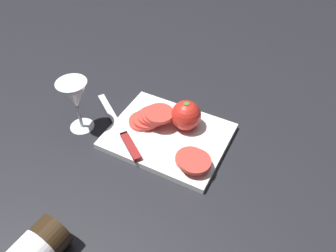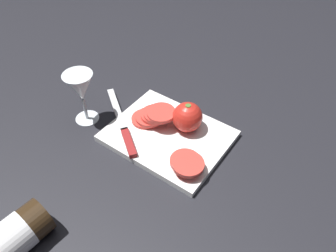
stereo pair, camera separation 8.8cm
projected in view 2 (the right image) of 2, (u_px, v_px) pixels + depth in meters
ground_plane at (174, 135)px, 0.92m from camera, size 3.00×3.00×0.00m
cutting_board at (168, 136)px, 0.91m from camera, size 0.32×0.25×0.02m
wine_glass at (81, 89)px, 0.89m from camera, size 0.08×0.08×0.16m
whole_tomato at (187, 117)px, 0.89m from camera, size 0.08×0.08×0.08m
knife at (126, 134)px, 0.89m from camera, size 0.25×0.19×0.01m
tomato_slice_stack_near at (154, 115)px, 0.92m from camera, size 0.13×0.10×0.05m
tomato_slice_stack_far at (187, 163)px, 0.81m from camera, size 0.10×0.10×0.03m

